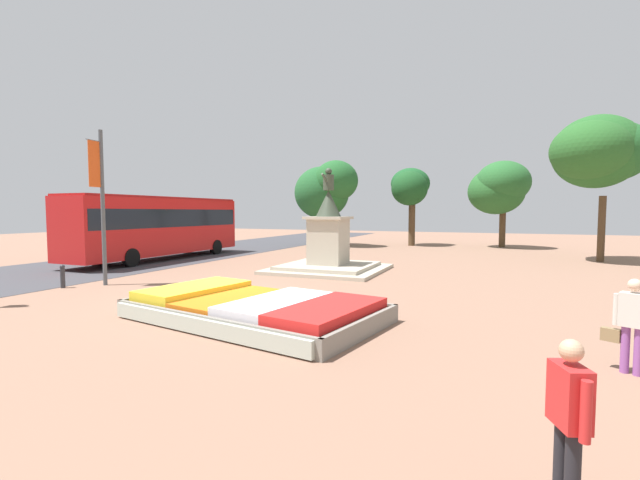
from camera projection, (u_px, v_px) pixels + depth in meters
The scene contains 13 objects.
ground_plane at pixel (221, 299), 12.97m from camera, with size 92.80×92.80×0.00m, color #8C6651.
street_asphalt_strip at pixel (4, 278), 16.95m from camera, with size 8.00×81.20×0.01m, color #3D3D42.
flower_planter at pixel (253, 308), 10.50m from camera, with size 6.69×4.52×0.62m.
statue_monument at pixel (328, 248), 19.08m from camera, with size 4.80×4.80×4.57m.
banner_pole at pixel (102, 203), 15.19m from camera, with size 0.14×0.69×5.53m.
city_bus at pixel (159, 224), 23.58m from camera, with size 2.46×11.13×3.45m.
pedestrian_with_handbag at pixel (631, 321), 6.93m from camera, with size 0.68×0.43×1.57m.
pedestrian_near_planter at pixel (569, 414), 3.73m from camera, with size 0.34×0.54×1.54m.
kerb_bollard_mid_a at pixel (63, 276), 14.81m from camera, with size 0.17×0.17×0.82m.
park_tree_far_left at pixel (326, 190), 32.81m from camera, with size 5.13×4.51×6.50m.
park_tree_behind_statue at pixel (410, 187), 33.39m from camera, with size 3.05×3.77×6.09m.
park_tree_far_right at pixel (599, 152), 22.36m from camera, with size 4.96×5.32×7.71m.
park_tree_street_side at pixel (498, 188), 31.35m from camera, with size 4.34×4.48×6.32m.
Camera 1 is at (7.71, -10.67, 2.64)m, focal length 24.00 mm.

